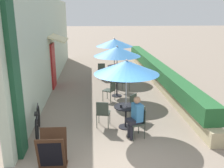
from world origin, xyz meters
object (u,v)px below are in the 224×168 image
cafe_chair_mid_left (123,80)px  cafe_chair_mid_right (110,89)px  coffee_cup_far (116,64)px  menu_board (52,151)px  patio_umbrella_near (127,67)px  patio_umbrella_mid (117,51)px  coffee_cup_near (121,106)px  patio_umbrella_far (114,43)px  patio_table_mid (117,85)px  cafe_chair_far_right (101,69)px  seated_patron_near_left (135,116)px  cafe_chair_near_right (136,105)px  patio_table_near (126,113)px  patio_table_far (114,69)px  cafe_chair_near_left (139,120)px  cafe_chair_near_back (103,112)px  bicycle_leaning (38,123)px  cafe_chair_far_left (127,68)px

cafe_chair_mid_left → cafe_chair_mid_right: bearing=6.2°
coffee_cup_far → menu_board: 8.46m
patio_umbrella_near → patio_umbrella_mid: (0.03, 3.07, 0.00)m
coffee_cup_near → patio_umbrella_far: patio_umbrella_far is taller
coffee_cup_near → patio_table_mid: (0.19, 3.14, -0.25)m
patio_umbrella_mid → cafe_chair_far_right: (-0.55, 2.94, -1.42)m
coffee_cup_near → cafe_chair_mid_left: size_ratio=0.10×
coffee_cup_near → coffee_cup_far: bearing=86.1°
patio_umbrella_mid → menu_board: bearing=-111.7°
seated_patron_near_left → cafe_chair_near_right: bearing=-28.4°
patio_table_near → patio_table_mid: bearing=89.4°
coffee_cup_near → patio_table_far: size_ratio=0.12×
patio_umbrella_near → cafe_chair_far_right: bearing=94.9°
cafe_chair_near_left → menu_board: menu_board is taller
patio_table_near → cafe_chair_near_right: size_ratio=0.84×
cafe_chair_near_back → patio_umbrella_far: bearing=93.7°
cafe_chair_near_left → patio_umbrella_mid: patio_umbrella_mid is taller
cafe_chair_near_right → patio_table_mid: (-0.39, 2.49, -0.02)m
seated_patron_near_left → coffee_cup_far: bearing=-18.5°
coffee_cup_near → coffee_cup_far: (0.43, 6.26, 0.00)m
cafe_chair_near_left → seated_patron_near_left: (-0.11, -0.03, 0.17)m
coffee_cup_near → bicycle_leaning: (-2.50, -0.15, -0.39)m
patio_table_near → cafe_chair_near_back: 0.71m
cafe_chair_mid_left → cafe_chair_near_left: bearing=32.5°
patio_table_near → cafe_chair_near_right: (0.42, 0.58, 0.02)m
cafe_chair_mid_left → cafe_chair_near_back: bearing=17.0°
patio_table_mid → coffee_cup_far: (0.24, 3.12, 0.25)m
cafe_chair_near_back → patio_umbrella_mid: size_ratio=0.40×
cafe_chair_mid_right → patio_umbrella_far: (0.48, 3.65, 1.42)m
patio_umbrella_far → cafe_chair_near_right: bearing=-87.6°
patio_table_near → cafe_chair_near_left: 0.71m
patio_umbrella_near → cafe_chair_far_left: size_ratio=2.51×
cafe_chair_mid_right → bicycle_leaning: 3.56m
cafe_chair_near_left → patio_table_near: bearing=6.2°
cafe_chair_near_back → coffee_cup_far: bearing=93.1°
patio_umbrella_far → cafe_chair_far_left: patio_umbrella_far is taller
cafe_chair_near_back → patio_umbrella_far: 6.24m
cafe_chair_near_right → cafe_chair_far_left: 5.60m
patio_umbrella_near → patio_table_mid: bearing=89.4°
coffee_cup_far → coffee_cup_near: bearing=-93.9°
cafe_chair_near_back → patio_table_mid: (0.74, 2.99, -0.02)m
coffee_cup_far → patio_table_near: bearing=-92.5°
cafe_chair_far_left → bicycle_leaning: (-3.56, -6.38, -0.16)m
cafe_chair_far_left → cafe_chair_far_right: 1.42m
patio_umbrella_near → patio_table_far: 6.26m
patio_umbrella_far → patio_table_far: bearing=-90.0°
patio_umbrella_near → coffee_cup_far: size_ratio=24.27×
patio_table_far → cafe_chair_far_left: bearing=5.6°
patio_table_near → coffee_cup_far: 6.20m
cafe_chair_near_right → bicycle_leaning: cafe_chair_near_right is taller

